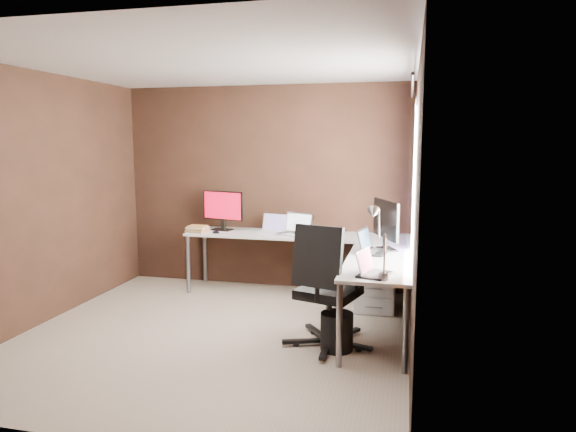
% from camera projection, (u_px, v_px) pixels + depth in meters
% --- Properties ---
extents(room, '(3.60, 3.60, 2.50)m').
position_uv_depth(room, '(249.00, 201.00, 4.65)').
color(room, tan).
rests_on(room, ground).
extents(desk, '(2.65, 2.25, 0.73)m').
position_uv_depth(desk, '(321.00, 247.00, 5.56)').
color(desk, silver).
rests_on(desk, ground).
extents(drawer_pedestal, '(0.42, 0.50, 0.60)m').
position_uv_depth(drawer_pedestal, '(376.00, 282.00, 5.59)').
color(drawer_pedestal, silver).
rests_on(drawer_pedestal, ground).
extents(monitor_left, '(0.55, 0.21, 0.48)m').
position_uv_depth(monitor_left, '(223.00, 208.00, 6.32)').
color(monitor_left, black).
rests_on(monitor_left, desk).
extents(monitor_right, '(0.28, 0.57, 0.51)m').
position_uv_depth(monitor_right, '(386.00, 222.00, 5.14)').
color(monitor_right, black).
rests_on(monitor_right, desk).
extents(laptop_white, '(0.35, 0.28, 0.21)m').
position_uv_depth(laptop_white, '(273.00, 228.00, 6.19)').
color(laptop_white, silver).
rests_on(laptop_white, desk).
extents(laptop_silver, '(0.45, 0.39, 0.25)m').
position_uv_depth(laptop_silver, '(296.00, 230.00, 6.05)').
color(laptop_silver, silver).
rests_on(laptop_silver, desk).
extents(laptop_black_big, '(0.32, 0.40, 0.24)m').
position_uv_depth(laptop_black_big, '(371.00, 247.00, 5.05)').
color(laptop_black_big, black).
rests_on(laptop_black_big, desk).
extents(laptop_black_small, '(0.29, 0.36, 0.21)m').
position_uv_depth(laptop_black_small, '(371.00, 269.00, 4.19)').
color(laptop_black_small, black).
rests_on(laptop_black_small, desk).
extents(book_stack, '(0.28, 0.24, 0.08)m').
position_uv_depth(book_stack, '(197.00, 229.00, 6.21)').
color(book_stack, '#947750').
rests_on(book_stack, desk).
extents(mouse_left, '(0.10, 0.07, 0.03)m').
position_uv_depth(mouse_left, '(216.00, 232.00, 6.10)').
color(mouse_left, black).
rests_on(mouse_left, desk).
extents(mouse_corner, '(0.10, 0.07, 0.04)m').
position_uv_depth(mouse_corner, '(334.00, 235.00, 5.90)').
color(mouse_corner, black).
rests_on(mouse_corner, desk).
extents(desk_lamp, '(0.19, 0.22, 0.58)m').
position_uv_depth(desk_lamp, '(377.00, 233.00, 4.07)').
color(desk_lamp, slate).
rests_on(desk_lamp, desk).
extents(office_chair, '(0.63, 0.66, 1.12)m').
position_uv_depth(office_chair, '(327.00, 311.00, 4.54)').
color(office_chair, black).
rests_on(office_chair, ground).
extents(wastebasket, '(0.31, 0.31, 0.33)m').
position_uv_depth(wastebasket, '(337.00, 331.00, 4.49)').
color(wastebasket, black).
rests_on(wastebasket, ground).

